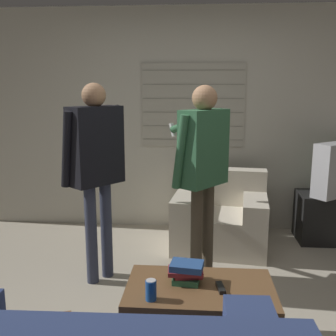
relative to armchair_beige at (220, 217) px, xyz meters
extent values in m
plane|color=#B2A893|center=(-0.36, -1.45, -0.31)|extent=(16.00, 16.00, 0.00)
cube|color=#BCB7A8|center=(-0.36, 0.58, 0.97)|extent=(5.20, 0.06, 2.55)
cube|color=#A8A393|center=(-0.31, 0.54, 1.15)|extent=(1.17, 0.02, 0.94)
cube|color=gray|center=(-0.31, 0.53, 0.76)|extent=(1.15, 0.00, 0.01)
cube|color=gray|center=(-0.31, 0.53, 0.92)|extent=(1.15, 0.00, 0.01)
cube|color=gray|center=(-0.31, 0.53, 1.07)|extent=(1.15, 0.00, 0.01)
cube|color=gray|center=(-0.31, 0.53, 1.23)|extent=(1.15, 0.00, 0.01)
cube|color=gray|center=(-0.31, 0.53, 1.39)|extent=(1.15, 0.00, 0.01)
cube|color=gray|center=(-0.31, 0.53, 1.54)|extent=(1.15, 0.00, 0.01)
cube|color=beige|center=(-0.01, -0.05, -0.11)|extent=(1.03, 0.90, 0.39)
cube|color=beige|center=(0.03, 0.24, 0.28)|extent=(0.96, 0.31, 0.39)
cube|color=beige|center=(0.34, -0.09, 0.17)|extent=(0.33, 0.82, 0.18)
cube|color=beige|center=(-0.35, -0.01, 0.17)|extent=(0.33, 0.82, 0.18)
cube|color=brown|center=(-0.22, -1.72, 0.10)|extent=(0.94, 0.55, 0.04)
cylinder|color=brown|center=(-0.65, -1.48, -0.11)|extent=(0.04, 0.04, 0.39)
cylinder|color=brown|center=(0.21, -1.48, -0.11)|extent=(0.04, 0.04, 0.39)
cube|color=#3D4738|center=(1.23, 0.30, 0.51)|extent=(0.54, 0.42, 0.46)
cylinder|color=#33384C|center=(-1.14, -0.91, 0.12)|extent=(0.10, 0.10, 0.86)
cylinder|color=#33384C|center=(-1.04, -0.79, 0.12)|extent=(0.10, 0.10, 0.86)
cube|color=black|center=(-1.09, -0.85, 0.88)|extent=(0.44, 0.47, 0.65)
sphere|color=#A87A56|center=(-1.09, -0.85, 1.29)|extent=(0.20, 0.20, 0.20)
cylinder|color=black|center=(-1.28, -1.01, 0.87)|extent=(0.17, 0.16, 0.62)
cylinder|color=black|center=(-1.17, -0.47, 1.12)|extent=(0.52, 0.45, 0.18)
cube|color=white|center=(-1.40, -0.27, 1.06)|extent=(0.06, 0.06, 0.13)
cylinder|color=#4C4233|center=(-0.25, -0.81, 0.12)|extent=(0.10, 0.10, 0.85)
cylinder|color=#4C4233|center=(-0.15, -0.69, 0.12)|extent=(0.10, 0.10, 0.85)
cube|color=#336642|center=(-0.20, -0.75, 0.86)|extent=(0.44, 0.48, 0.64)
sphere|color=#A87A56|center=(-0.20, -0.75, 1.27)|extent=(0.21, 0.21, 0.21)
cylinder|color=#336642|center=(-0.39, -0.92, 0.85)|extent=(0.17, 0.15, 0.61)
cylinder|color=#336642|center=(-0.27, -0.38, 1.05)|extent=(0.51, 0.42, 0.26)
cube|color=white|center=(-0.50, -0.20, 0.95)|extent=(0.08, 0.07, 0.13)
cube|color=#33754C|center=(-0.31, -1.67, 0.14)|extent=(0.18, 0.17, 0.04)
cube|color=maroon|center=(-0.30, -1.66, 0.17)|extent=(0.19, 0.15, 0.02)
cube|color=maroon|center=(-0.32, -1.67, 0.20)|extent=(0.23, 0.14, 0.03)
cube|color=#284C89|center=(-0.31, -1.67, 0.24)|extent=(0.22, 0.18, 0.04)
cylinder|color=#194C9E|center=(-0.51, -1.90, 0.18)|extent=(0.07, 0.07, 0.12)
cylinder|color=silver|center=(-0.51, -1.90, 0.25)|extent=(0.06, 0.06, 0.00)
cube|color=black|center=(-0.10, -1.75, 0.13)|extent=(0.06, 0.13, 0.02)
camera|label=1|loc=(-0.25, -4.00, 1.35)|focal=42.00mm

